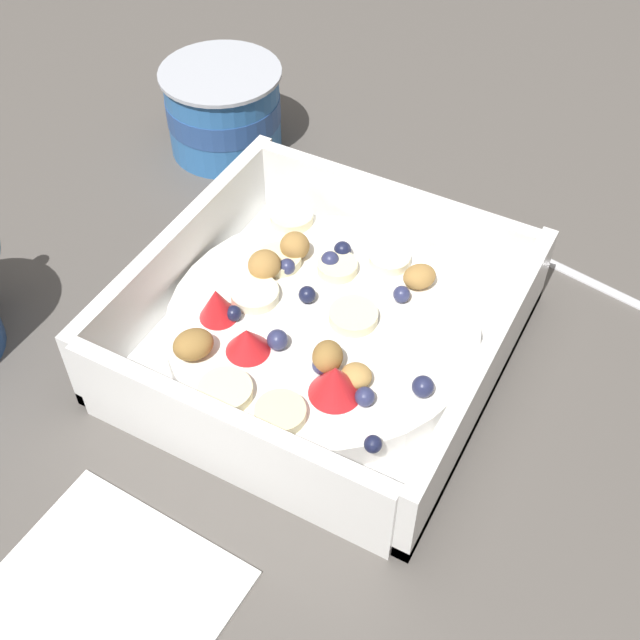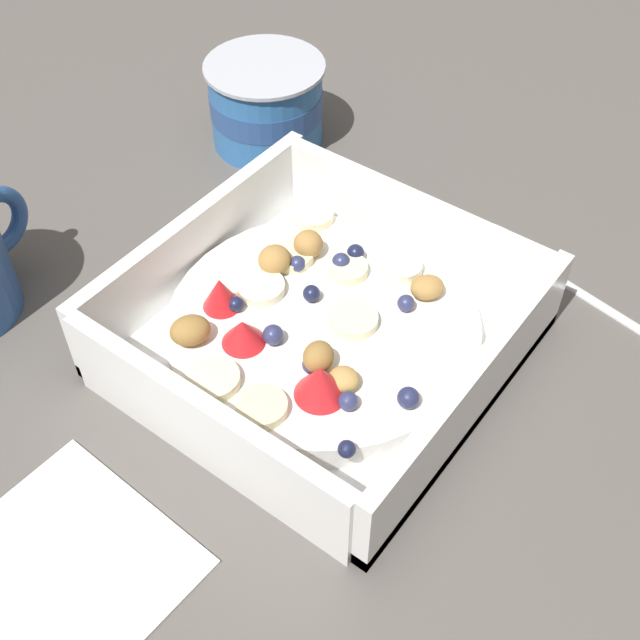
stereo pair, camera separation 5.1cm
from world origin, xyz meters
name	(u,v)px [view 2 (the right image)]	position (x,y,z in m)	size (l,w,h in m)	color
ground_plane	(334,355)	(0.00, 0.00, 0.00)	(2.40, 2.40, 0.00)	#56514C
fruit_bowl	(318,331)	(0.00, 0.01, 0.02)	(0.22, 0.22, 0.06)	white
spoon	(526,255)	(0.15, -0.06, 0.00)	(0.05, 0.17, 0.01)	silver
yogurt_cup	(266,103)	(0.16, 0.18, 0.04)	(0.10, 0.10, 0.07)	#3370B7
folded_napkin	(55,576)	(-0.21, 0.03, 0.00)	(0.12, 0.12, 0.01)	white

